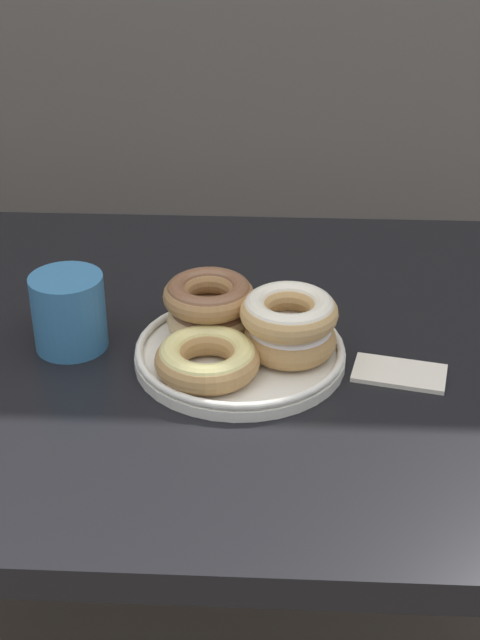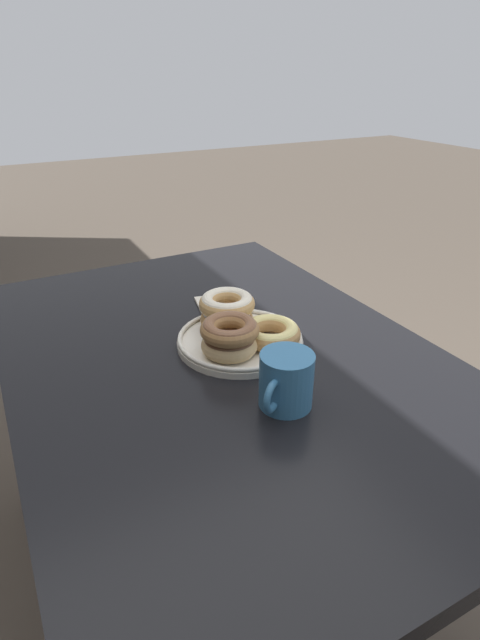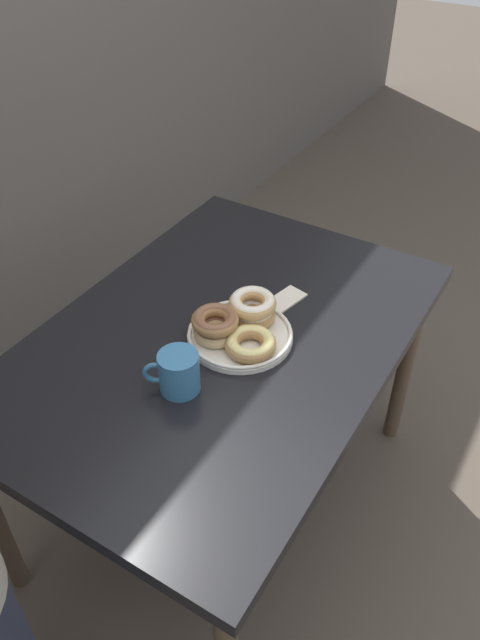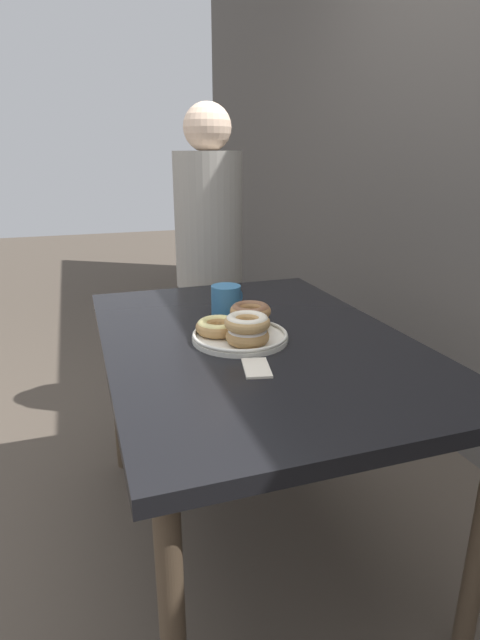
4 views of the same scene
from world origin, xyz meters
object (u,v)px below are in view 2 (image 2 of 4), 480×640
Objects in this scene: donut_plate at (238,329)px; napkin at (211,306)px; coffee_mug at (286,380)px; dining_table at (223,381)px.

donut_plate reaches higher than napkin.
napkin is at bearing -7.87° from donut_plate.
donut_plate is 0.23m from coffee_mug.
dining_table is at bearing 161.11° from napkin.
donut_plate is at bearing -71.88° from dining_table.
coffee_mug is at bearing 172.86° from napkin.
napkin is (0.42, -0.05, -0.05)m from coffee_mug.
dining_table is 4.35× the size of donut_plate.
coffee_mug is 0.43m from napkin.
dining_table is at bearing 108.12° from donut_plate.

